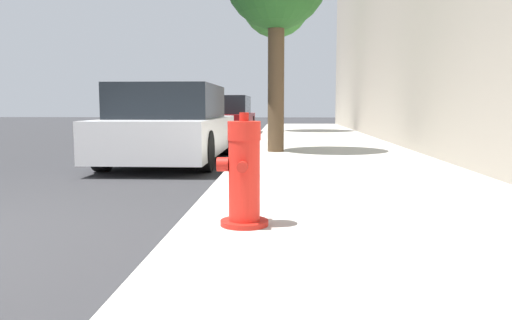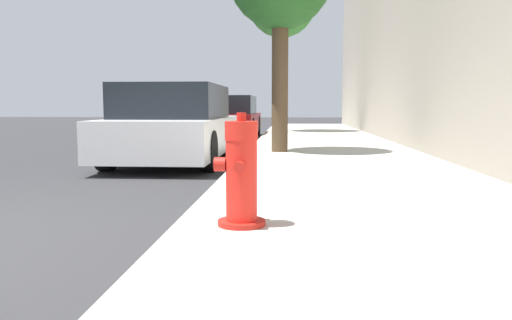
% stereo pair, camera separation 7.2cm
% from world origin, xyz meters
% --- Properties ---
extents(sidewalk_slab, '(3.12, 40.00, 0.16)m').
position_xyz_m(sidewalk_slab, '(3.54, 0.00, 0.08)').
color(sidewalk_slab, '#B7B2A8').
rests_on(sidewalk_slab, ground_plane).
extents(fire_hydrant, '(0.35, 0.35, 0.77)m').
position_xyz_m(fire_hydrant, '(2.45, 0.25, 0.50)').
color(fire_hydrant, red).
rests_on(fire_hydrant, sidewalk_slab).
extents(parked_car_near, '(1.75, 4.27, 1.33)m').
position_xyz_m(parked_car_near, '(0.79, 5.45, 0.64)').
color(parked_car_near, silver).
rests_on(parked_car_near, ground_plane).
extents(parked_car_mid, '(1.83, 4.23, 1.27)m').
position_xyz_m(parked_car_mid, '(0.84, 11.96, 0.62)').
color(parked_car_mid, maroon).
rests_on(parked_car_mid, ground_plane).
extents(street_tree_far, '(2.17, 2.17, 5.16)m').
position_xyz_m(street_tree_far, '(2.46, 13.17, 4.14)').
color(street_tree_far, brown).
rests_on(street_tree_far, sidewalk_slab).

